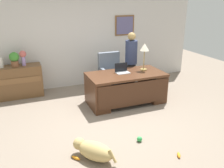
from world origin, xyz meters
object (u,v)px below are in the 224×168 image
at_px(dog_lying, 93,150).
at_px(laptop, 122,70).
at_px(desk, 126,87).
at_px(desk_lamp, 144,49).
at_px(dog_toy_ball, 139,139).
at_px(dog_toy_bone, 76,158).
at_px(credenza, 15,82).
at_px(dog_toy_plush, 179,155).
at_px(person_standing, 131,62).
at_px(armchair, 111,74).
at_px(vase_with_flowers, 23,56).
at_px(vase_empty, 0,63).
at_px(potted_plant, 14,59).

bearing_deg(dog_lying, laptop, 54.81).
height_order(desk, desk_lamp, desk_lamp).
bearing_deg(dog_toy_ball, dog_toy_bone, -176.54).
height_order(credenza, dog_toy_ball, credenza).
bearing_deg(dog_toy_bone, dog_toy_plush, -19.40).
relative_size(person_standing, dog_toy_bone, 9.14).
bearing_deg(credenza, person_standing, -12.70).
xyz_separation_m(desk, credenza, (-2.49, 1.40, 0.00)).
bearing_deg(armchair, desk_lamp, -52.48).
height_order(credenza, person_standing, person_standing).
height_order(vase_with_flowers, dog_toy_plush, vase_with_flowers).
height_order(credenza, vase_with_flowers, vase_with_flowers).
xyz_separation_m(vase_with_flowers, dog_toy_ball, (1.72, -3.05, -1.01)).
distance_m(vase_empty, potted_plant, 0.34).
relative_size(laptop, dog_toy_ball, 3.29).
xyz_separation_m(vase_with_flowers, vase_empty, (-0.55, -0.00, -0.11)).
distance_m(person_standing, vase_with_flowers, 2.79).
height_order(laptop, vase_with_flowers, vase_with_flowers).
xyz_separation_m(vase_with_flowers, dog_toy_plush, (2.11, -3.68, -1.04)).
xyz_separation_m(desk, dog_toy_plush, (-0.11, -2.27, -0.38)).
relative_size(credenza, vase_empty, 5.25).
relative_size(credenza, dog_toy_bone, 7.68).
height_order(person_standing, desk_lamp, person_standing).
distance_m(armchair, dog_toy_ball, 2.60).
bearing_deg(credenza, vase_empty, 179.73).
bearing_deg(credenza, vase_with_flowers, 0.27).
distance_m(desk, laptop, 0.42).
height_order(dog_lying, dog_toy_bone, dog_lying).
height_order(person_standing, potted_plant, person_standing).
height_order(dog_lying, vase_with_flowers, vase_with_flowers).
bearing_deg(desk, person_standing, 56.89).
bearing_deg(vase_empty, credenza, -0.27).
bearing_deg(dog_lying, vase_empty, 112.77).
bearing_deg(dog_toy_bone, desk, 45.45).
xyz_separation_m(dog_lying, laptop, (1.36, 1.93, 0.65)).
bearing_deg(desk, credenza, 150.65).
bearing_deg(dog_toy_plush, vase_empty, 125.85).
distance_m(desk_lamp, dog_toy_plush, 2.79).
bearing_deg(desk_lamp, person_standing, 95.17).
bearing_deg(dog_toy_plush, credenza, 122.97).
height_order(credenza, dog_lying, credenza).
bearing_deg(dog_toy_ball, laptop, 76.05).
distance_m(armchair, person_standing, 0.64).
distance_m(laptop, dog_toy_plush, 2.52).
distance_m(dog_toy_ball, dog_toy_plush, 0.74).
xyz_separation_m(laptop, potted_plant, (-2.37, 1.28, 0.22)).
bearing_deg(credenza, dog_lying, -71.49).
distance_m(vase_with_flowers, dog_toy_plush, 4.37).
bearing_deg(dog_toy_bone, vase_empty, 109.04).
relative_size(desk, vase_empty, 7.16).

